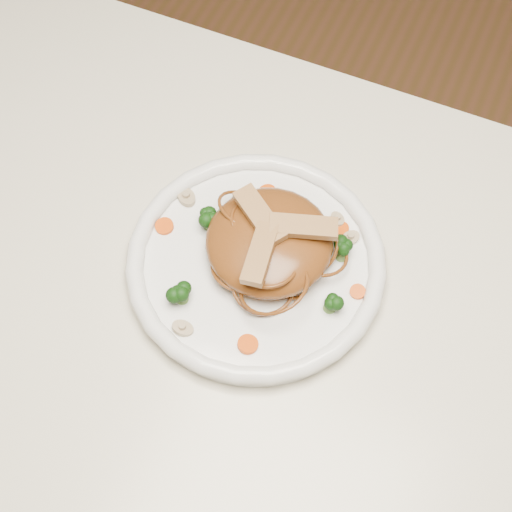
% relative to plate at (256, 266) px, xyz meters
% --- Properties ---
extents(ground, '(4.00, 4.00, 0.00)m').
position_rel_plate_xyz_m(ground, '(0.07, -0.09, -0.76)').
color(ground, brown).
rests_on(ground, ground).
extents(table, '(1.20, 0.80, 0.75)m').
position_rel_plate_xyz_m(table, '(0.07, -0.09, -0.11)').
color(table, beige).
rests_on(table, ground).
extents(plate, '(0.32, 0.32, 0.02)m').
position_rel_plate_xyz_m(plate, '(0.00, 0.00, 0.00)').
color(plate, white).
rests_on(plate, table).
extents(noodle_mound, '(0.18, 0.18, 0.05)m').
position_rel_plate_xyz_m(noodle_mound, '(0.01, 0.02, 0.03)').
color(noodle_mound, brown).
rests_on(noodle_mound, plate).
extents(chicken_a, '(0.08, 0.05, 0.01)m').
position_rel_plate_xyz_m(chicken_a, '(0.04, 0.03, 0.06)').
color(chicken_a, '#AD8152').
rests_on(chicken_a, noodle_mound).
extents(chicken_b, '(0.07, 0.06, 0.01)m').
position_rel_plate_xyz_m(chicken_b, '(-0.01, 0.03, 0.06)').
color(chicken_b, '#AD8152').
rests_on(chicken_b, noodle_mound).
extents(chicken_c, '(0.03, 0.07, 0.01)m').
position_rel_plate_xyz_m(chicken_c, '(0.01, -0.02, 0.06)').
color(chicken_c, '#AD8152').
rests_on(chicken_c, noodle_mound).
extents(broccoli_0, '(0.03, 0.03, 0.03)m').
position_rel_plate_xyz_m(broccoli_0, '(0.08, 0.04, 0.02)').
color(broccoli_0, '#11390B').
rests_on(broccoli_0, plate).
extents(broccoli_1, '(0.04, 0.04, 0.03)m').
position_rel_plate_xyz_m(broccoli_1, '(-0.07, 0.02, 0.02)').
color(broccoli_1, '#11390B').
rests_on(broccoli_1, plate).
extents(broccoli_2, '(0.03, 0.03, 0.03)m').
position_rel_plate_xyz_m(broccoli_2, '(-0.05, -0.07, 0.02)').
color(broccoli_2, '#11390B').
rests_on(broccoli_2, plate).
extents(broccoli_3, '(0.03, 0.03, 0.03)m').
position_rel_plate_xyz_m(broccoli_3, '(0.09, -0.02, 0.02)').
color(broccoli_3, '#11390B').
rests_on(broccoli_3, plate).
extents(carrot_0, '(0.02, 0.02, 0.00)m').
position_rel_plate_xyz_m(carrot_0, '(0.07, 0.08, 0.01)').
color(carrot_0, '#EF4F08').
rests_on(carrot_0, plate).
extents(carrot_1, '(0.03, 0.03, 0.00)m').
position_rel_plate_xyz_m(carrot_1, '(-0.11, -0.00, 0.01)').
color(carrot_1, '#EF4F08').
rests_on(carrot_1, plate).
extents(carrot_2, '(0.02, 0.02, 0.00)m').
position_rel_plate_xyz_m(carrot_2, '(0.12, 0.01, 0.01)').
color(carrot_2, '#EF4F08').
rests_on(carrot_2, plate).
extents(carrot_3, '(0.03, 0.03, 0.00)m').
position_rel_plate_xyz_m(carrot_3, '(-0.02, 0.09, 0.01)').
color(carrot_3, '#EF4F08').
rests_on(carrot_3, plate).
extents(carrot_4, '(0.03, 0.03, 0.00)m').
position_rel_plate_xyz_m(carrot_4, '(0.03, -0.09, 0.01)').
color(carrot_4, '#EF4F08').
rests_on(carrot_4, plate).
extents(mushroom_0, '(0.03, 0.03, 0.01)m').
position_rel_plate_xyz_m(mushroom_0, '(-0.04, -0.10, 0.01)').
color(mushroom_0, '#C4B293').
rests_on(mushroom_0, plate).
extents(mushroom_1, '(0.03, 0.03, 0.01)m').
position_rel_plate_xyz_m(mushroom_1, '(0.09, 0.07, 0.01)').
color(mushroom_1, '#C4B293').
rests_on(mushroom_1, plate).
extents(mushroom_2, '(0.04, 0.04, 0.01)m').
position_rel_plate_xyz_m(mushroom_2, '(-0.11, 0.05, 0.01)').
color(mushroom_2, '#C4B293').
rests_on(mushroom_2, plate).
extents(mushroom_3, '(0.03, 0.03, 0.01)m').
position_rel_plate_xyz_m(mushroom_3, '(0.06, 0.09, 0.01)').
color(mushroom_3, '#C4B293').
rests_on(mushroom_3, plate).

